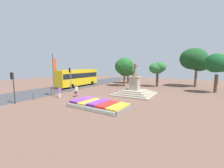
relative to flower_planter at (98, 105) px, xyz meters
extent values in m
plane|color=brown|center=(-1.97, 2.06, -0.27)|extent=(77.65, 77.65, 0.00)
cube|color=#3D3D42|center=(-13.77, 2.06, -0.27)|extent=(7.72, 67.94, 0.01)
cube|color=#38281C|center=(0.06, 0.05, -0.09)|extent=(6.54, 3.51, 0.36)
cube|color=gray|center=(-0.03, -1.57, -0.07)|extent=(6.56, 0.49, 0.40)
cube|color=gray|center=(0.16, 1.67, -0.07)|extent=(6.56, 0.49, 0.40)
cube|color=gray|center=(-3.16, 0.24, -0.07)|extent=(0.30, 3.34, 0.40)
cube|color=gray|center=(3.29, -0.14, -0.07)|extent=(0.30, 3.34, 0.40)
cube|color=#72339E|center=(-2.40, 0.20, 0.22)|extent=(1.40, 3.01, 0.25)
cube|color=yellow|center=(-1.17, 0.13, 0.17)|extent=(1.40, 3.01, 0.15)
cube|color=#72339E|center=(0.06, 0.05, 0.23)|extent=(1.40, 3.01, 0.27)
cube|color=red|center=(1.29, -0.02, 0.19)|extent=(1.40, 3.01, 0.20)
cube|color=yellow|center=(2.52, -0.09, 0.17)|extent=(1.40, 3.01, 0.15)
cube|color=#B2BCAD|center=(-0.04, -1.61, -0.07)|extent=(6.23, 0.57, 0.33)
cube|color=gray|center=(1.01, 8.52, -0.18)|extent=(5.90, 5.90, 0.19)
cube|color=gray|center=(1.01, 8.52, 0.01)|extent=(5.02, 5.02, 0.19)
cube|color=gray|center=(1.01, 8.52, 0.20)|extent=(4.15, 4.15, 0.19)
cube|color=gray|center=(1.01, 8.52, 0.39)|extent=(3.27, 3.27, 0.19)
cube|color=#9E937F|center=(1.01, 8.52, 1.46)|extent=(1.31, 1.31, 1.95)
cube|color=#9E937F|center=(1.01, 8.52, 2.50)|extent=(1.54, 1.54, 0.12)
cone|color=brown|center=(1.01, 8.52, 3.11)|extent=(0.98, 0.98, 1.11)
cylinder|color=brown|center=(1.01, 8.52, 3.99)|extent=(0.42, 0.42, 0.65)
sphere|color=brown|center=(1.01, 8.52, 4.45)|extent=(0.28, 0.28, 0.28)
cylinder|color=brown|center=(1.25, 8.63, 4.12)|extent=(0.54, 0.33, 0.42)
cylinder|color=#2D2D33|center=(-9.47, -3.69, 1.59)|extent=(0.12, 0.12, 3.73)
cube|color=black|center=(-9.67, -3.69, 3.06)|extent=(0.24, 0.28, 0.80)
cylinder|color=red|center=(-9.80, -3.69, 3.33)|extent=(0.03, 0.14, 0.14)
cylinder|color=#543E08|center=(-9.80, -3.69, 3.06)|extent=(0.03, 0.14, 0.14)
cylinder|color=#0D4211|center=(-9.80, -3.69, 2.79)|extent=(0.03, 0.14, 0.14)
cube|color=gold|center=(-9.57, -3.69, 0.78)|extent=(0.10, 0.16, 0.20)
cylinder|color=slate|center=(-9.47, 5.59, 1.79)|extent=(0.12, 0.12, 4.11)
cube|color=black|center=(-9.67, 5.62, 3.44)|extent=(0.27, 0.31, 0.80)
cylinder|color=#4B0808|center=(-9.80, 5.63, 3.71)|extent=(0.05, 0.14, 0.14)
cylinder|color=#543E08|center=(-9.80, 5.63, 3.44)|extent=(0.05, 0.14, 0.14)
cylinder|color=green|center=(-9.80, 5.63, 3.18)|extent=(0.05, 0.14, 0.14)
cube|color=gold|center=(-9.57, 5.61, 0.78)|extent=(0.12, 0.17, 0.20)
cylinder|color=#4C5156|center=(-8.84, 1.51, 2.85)|extent=(0.14, 0.14, 6.23)
cube|color=#D84C19|center=(-8.83, 1.82, 4.37)|extent=(0.04, 0.49, 1.78)
cylinder|color=#4C5156|center=(-8.83, 1.82, 5.26)|extent=(0.05, 0.63, 0.03)
cube|color=gold|center=(-13.09, 11.34, 1.65)|extent=(2.73, 10.57, 3.15)
cube|color=black|center=(-13.09, 11.34, 2.12)|extent=(2.75, 10.26, 1.01)
cube|color=#B79214|center=(-13.09, 11.34, 3.27)|extent=(2.68, 10.36, 0.10)
cylinder|color=black|center=(-14.11, 14.79, 0.18)|extent=(0.31, 0.91, 0.90)
cylinder|color=black|center=(-11.87, 14.72, 0.18)|extent=(0.31, 0.91, 0.90)
cylinder|color=black|center=(-14.29, 8.49, 0.18)|extent=(0.31, 0.91, 0.90)
cylinder|color=black|center=(-12.05, 8.42, 0.18)|extent=(0.31, 0.91, 0.90)
cylinder|color=#8C4C99|center=(-5.78, 2.99, 0.16)|extent=(0.13, 0.13, 0.87)
cylinder|color=#8C4C99|center=(-5.76, 2.81, 0.16)|extent=(0.13, 0.13, 0.87)
cube|color=beige|center=(-5.77, 2.90, 0.90)|extent=(0.26, 0.40, 0.62)
cylinder|color=beige|center=(-5.80, 3.13, 0.87)|extent=(0.09, 0.09, 0.58)
cylinder|color=beige|center=(-5.75, 2.66, 0.87)|extent=(0.09, 0.09, 0.58)
sphere|color=brown|center=(-5.77, 2.90, 1.35)|extent=(0.22, 0.22, 0.22)
cube|color=black|center=(-5.75, 2.60, 0.38)|extent=(0.15, 0.29, 0.22)
cylinder|color=beige|center=(-7.37, 1.33, 0.14)|extent=(0.13, 0.13, 0.82)
cylinder|color=beige|center=(-7.47, 1.18, 0.14)|extent=(0.13, 0.13, 0.82)
cube|color=#8C4C99|center=(-7.42, 1.26, 0.84)|extent=(0.39, 0.44, 0.58)
cylinder|color=#8C4C99|center=(-7.29, 1.46, 0.81)|extent=(0.09, 0.09, 0.55)
cylinder|color=#8C4C99|center=(-7.55, 1.05, 0.81)|extent=(0.09, 0.09, 0.55)
sphere|color=brown|center=(-7.42, 1.26, 1.27)|extent=(0.21, 0.21, 0.21)
cylinder|color=#4C5156|center=(-9.56, -1.27, 0.15)|extent=(0.14, 0.14, 0.85)
sphere|color=#4C5156|center=(-9.56, -1.27, 0.62)|extent=(0.16, 0.16, 0.16)
cylinder|color=slate|center=(-9.64, 1.63, 0.20)|extent=(0.11, 0.11, 0.94)
sphere|color=slate|center=(-9.64, 1.63, 0.71)|extent=(0.13, 0.13, 0.13)
cylinder|color=#4C3823|center=(-5.86, 21.99, 0.84)|extent=(0.41, 0.41, 2.23)
ellipsoid|color=#22582B|center=(-5.68, 22.30, 3.03)|extent=(3.10, 2.88, 2.81)
ellipsoid|color=#215D26|center=(-6.44, 21.43, 2.99)|extent=(3.27, 3.30, 3.04)
ellipsoid|color=#275B25|center=(-5.87, 21.86, 3.38)|extent=(2.98, 3.03, 2.77)
cylinder|color=brown|center=(12.19, 16.82, 1.24)|extent=(0.52, 0.52, 3.03)
ellipsoid|color=#164F24|center=(11.88, 16.02, 4.65)|extent=(3.28, 3.15, 3.05)
ellipsoid|color=#1B4A24|center=(12.66, 16.51, 4.62)|extent=(2.95, 2.59, 2.85)
cylinder|color=#4C3823|center=(2.06, 19.21, 1.18)|extent=(0.48, 0.48, 2.90)
ellipsoid|color=#2E6C34|center=(1.90, 19.02, 3.64)|extent=(3.11, 3.26, 2.35)
ellipsoid|color=#2A6A32|center=(2.59, 18.78, 3.93)|extent=(2.54, 2.23, 2.11)
cylinder|color=brown|center=(9.20, 22.59, 1.42)|extent=(0.46, 0.46, 3.39)
ellipsoid|color=#1A4820|center=(8.45, 22.13, 5.58)|extent=(5.04, 4.66, 4.35)
ellipsoid|color=#1C4C27|center=(9.76, 23.65, 4.60)|extent=(4.08, 3.60, 3.14)
ellipsoid|color=#164F26|center=(8.77, 22.98, 5.63)|extent=(4.97, 5.45, 4.42)
cylinder|color=brown|center=(-4.26, 16.19, 1.19)|extent=(0.38, 0.38, 2.93)
ellipsoid|color=#205E27|center=(-4.23, 16.43, 4.33)|extent=(3.41, 3.60, 3.24)
ellipsoid|color=#245B27|center=(-4.56, 16.25, 4.02)|extent=(3.70, 3.35, 3.41)
camera|label=1|loc=(9.16, -13.24, 4.33)|focal=24.00mm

